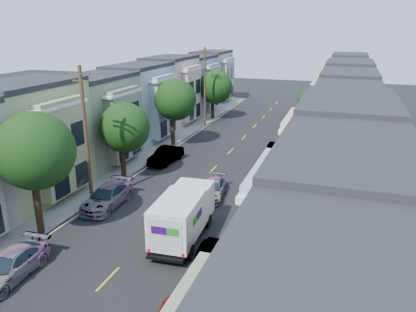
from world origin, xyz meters
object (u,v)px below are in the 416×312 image
Objects in this scene: tree_b at (34,151)px; tree_c at (124,128)px; fedex_truck at (183,214)px; parked_left_c at (107,197)px; parked_right_c at (275,152)px; utility_pole_far at (205,87)px; parked_right_d at (291,126)px; parked_left_b at (9,266)px; lead_sedan at (213,189)px; parked_left_d at (166,156)px; utility_pole_near at (86,137)px; tree_e at (215,87)px; parked_right_b at (210,262)px; tree_far_r at (309,103)px; tree_d at (175,100)px.

tree_b reaches higher than tree_c.
tree_b is 9.63m from fedex_truck.
parked_right_c is at bearing 54.67° from parked_left_c.
tree_c is at bearing 90.00° from tree_b.
parked_right_d is (11.20, 0.50, -4.43)m from utility_pole_far.
parked_right_c is (9.80, 15.09, -0.00)m from parked_left_c.
parked_left_c is at bearing -86.93° from utility_pole_far.
parked_left_b is 26.36m from parked_right_c.
tree_b is 31.16m from utility_pole_far.
tree_b is 33.93m from parked_right_d.
lead_sedan is 0.93× the size of parked_left_d.
utility_pole_far reaches higher than parked_right_c.
lead_sedan is at bearing 26.56° from utility_pole_near.
parked_left_c is at bearing -119.24° from parked_right_c.
utility_pole_far reaches higher than tree_e.
tree_e reaches higher than lead_sedan.
parked_right_b is (2.72, -2.93, -1.01)m from fedex_truck.
tree_far_r is 1.22× the size of parked_right_d.
parked_left_b is 1.06× the size of parked_right_c.
fedex_truck is at bearing -22.82° from parked_left_c.
lead_sedan is at bearing 48.53° from tree_b.
parked_right_c reaches higher than parked_right_d.
lead_sedan is at bearing 105.38° from parked_right_b.
parked_right_b is (9.80, 3.81, -0.04)m from parked_left_b.
lead_sedan is (8.16, -26.15, -3.93)m from tree_e.
parked_right_c reaches higher than parked_right_b.
utility_pole_far reaches higher than lead_sedan.
tree_c is 1.34× the size of parked_left_c.
parked_left_c is at bearing -108.84° from parked_right_d.
tree_c is at bearing -116.42° from parked_right_d.
utility_pole_near reaches higher than fedex_truck.
tree_b reaches higher than parked_left_c.
utility_pole_near is 9.57m from fedex_truck.
tree_far_r is 12.58m from parked_right_c.
utility_pole_near is at bearing 158.32° from fedex_truck.
tree_far_r reaches higher than parked_left_d.
tree_d is 15.95m from parked_right_d.
tree_e is 1.63× the size of lead_sedan.
fedex_truck is (8.48, 2.38, -3.90)m from tree_b.
tree_e is at bearing 90.02° from utility_pole_far.
fedex_truck reaches higher than lead_sedan.
parked_left_b is at bearing -84.57° from tree_c.
parked_left_c is at bearing 148.50° from parked_right_b.
utility_pole_far reaches higher than tree_d.
fedex_truck is (8.48, -18.81, -3.46)m from tree_d.
tree_far_r is 1.30× the size of parked_right_b.
tree_far_r is 38.51m from parked_left_b.
tree_e is 4.28m from utility_pole_far.
parked_right_c is at bearing 77.71° from fedex_truck.
fedex_truck is at bearing 131.05° from parked_right_b.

